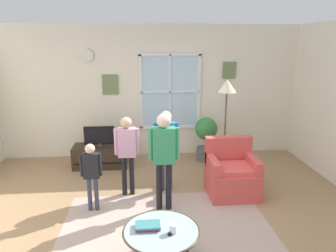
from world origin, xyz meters
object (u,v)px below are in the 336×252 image
at_px(cup, 173,229).
at_px(television, 99,136).
at_px(remote_near_books, 172,232).
at_px(person_green_shirt, 164,151).
at_px(person_blue_shirt, 166,142).
at_px(floor_lamp, 227,96).
at_px(person_black_shirt, 91,170).
at_px(armchair, 231,174).
at_px(potted_plant_by_window, 206,136).
at_px(coffee_table, 161,232).
at_px(tv_stand, 101,156).
at_px(person_pink_shirt, 127,147).
at_px(book_stack, 148,226).

bearing_deg(cup, television, 110.87).
bearing_deg(remote_near_books, television, 110.66).
xyz_separation_m(person_green_shirt, person_blue_shirt, (0.08, 0.60, -0.06)).
relative_size(remote_near_books, floor_lamp, 0.08).
bearing_deg(person_black_shirt, cup, -50.95).
bearing_deg(floor_lamp, armchair, -94.89).
bearing_deg(person_black_shirt, armchair, 9.40).
xyz_separation_m(person_green_shirt, potted_plant_by_window, (0.99, 1.86, -0.37)).
relative_size(coffee_table, person_black_shirt, 0.83).
bearing_deg(potted_plant_by_window, tv_stand, -176.58).
bearing_deg(tv_stand, television, -90.00).
relative_size(armchair, cup, 8.60).
bearing_deg(remote_near_books, armchair, 55.07).
bearing_deg(person_pink_shirt, person_black_shirt, -136.89).
relative_size(cup, floor_lamp, 0.06).
xyz_separation_m(book_stack, remote_near_books, (0.25, -0.10, -0.02)).
xyz_separation_m(coffee_table, remote_near_books, (0.11, -0.05, 0.03)).
bearing_deg(person_blue_shirt, remote_near_books, -92.78).
xyz_separation_m(television, potted_plant_by_window, (2.10, 0.13, -0.10)).
bearing_deg(television, coffee_table, -70.88).
height_order(coffee_table, person_green_shirt, person_green_shirt).
distance_m(television, remote_near_books, 3.13).
relative_size(person_black_shirt, floor_lamp, 0.58).
height_order(book_stack, cup, cup).
distance_m(armchair, coffee_table, 1.98).
distance_m(person_black_shirt, floor_lamp, 2.57).
xyz_separation_m(person_black_shirt, potted_plant_by_window, (2.01, 1.80, -0.11)).
bearing_deg(floor_lamp, book_stack, -122.88).
height_order(tv_stand, remote_near_books, remote_near_books).
bearing_deg(person_black_shirt, television, 93.20).
xyz_separation_m(television, person_blue_shirt, (1.19, -1.12, 0.21)).
xyz_separation_m(cup, person_pink_shirt, (-0.54, 1.72, 0.34)).
height_order(person_blue_shirt, floor_lamp, floor_lamp).
relative_size(book_stack, person_pink_shirt, 0.21).
height_order(coffee_table, person_blue_shirt, person_blue_shirt).
bearing_deg(armchair, person_blue_shirt, 169.51).
bearing_deg(book_stack, person_black_shirt, 123.39).
bearing_deg(coffee_table, cup, -26.57).
distance_m(potted_plant_by_window, floor_lamp, 1.20).
height_order(television, coffee_table, television).
relative_size(cup, person_pink_shirt, 0.08).
height_order(tv_stand, person_pink_shirt, person_pink_shirt).
bearing_deg(potted_plant_by_window, coffee_table, -110.32).
bearing_deg(potted_plant_by_window, floor_lamp, -76.11).
relative_size(television, coffee_table, 0.68).
bearing_deg(person_blue_shirt, television, 136.61).
bearing_deg(tv_stand, person_blue_shirt, -43.46).
bearing_deg(cup, person_pink_shirt, 107.41).
relative_size(person_green_shirt, potted_plant_by_window, 1.58).
bearing_deg(remote_near_books, coffee_table, 153.72).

